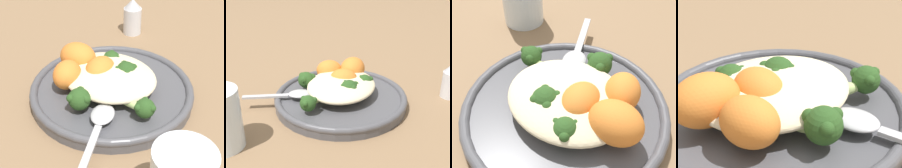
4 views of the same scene
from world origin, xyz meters
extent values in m
plane|color=#846647|center=(0.00, 0.00, 0.00)|extent=(4.00, 4.00, 0.00)
cylinder|color=#4C4C51|center=(0.02, 0.00, 0.01)|extent=(0.24, 0.24, 0.02)
torus|color=#4C4C51|center=(0.02, 0.00, 0.02)|extent=(0.24, 0.24, 0.01)
ellipsoid|color=beige|center=(0.02, 0.00, 0.04)|extent=(0.14, 0.12, 0.03)
ellipsoid|color=#ADC675|center=(0.04, 0.03, 0.03)|extent=(0.04, 0.09, 0.02)
sphere|color=#284C1E|center=(0.02, 0.07, 0.04)|extent=(0.03, 0.03, 0.03)
sphere|color=#284C1E|center=(0.03, 0.08, 0.04)|extent=(0.01, 0.01, 0.01)
sphere|color=#284C1E|center=(0.01, 0.07, 0.04)|extent=(0.01, 0.01, 0.01)
sphere|color=#284C1E|center=(0.03, 0.06, 0.04)|extent=(0.01, 0.01, 0.01)
ellipsoid|color=#ADC675|center=(0.00, 0.02, 0.03)|extent=(0.11, 0.04, 0.02)
sphere|color=#284C1E|center=(-0.06, 0.03, 0.04)|extent=(0.03, 0.03, 0.03)
sphere|color=#284C1E|center=(-0.05, 0.04, 0.04)|extent=(0.01, 0.01, 0.01)
sphere|color=#284C1E|center=(-0.07, 0.03, 0.04)|extent=(0.01, 0.01, 0.01)
sphere|color=#284C1E|center=(-0.05, 0.03, 0.04)|extent=(0.01, 0.01, 0.01)
ellipsoid|color=#ADC675|center=(0.03, 0.00, 0.03)|extent=(0.07, 0.06, 0.02)
sphere|color=#284C1E|center=(0.01, -0.02, 0.04)|extent=(0.03, 0.03, 0.03)
sphere|color=#284C1E|center=(0.02, -0.01, 0.04)|extent=(0.01, 0.01, 0.01)
sphere|color=#284C1E|center=(0.00, -0.01, 0.04)|extent=(0.01, 0.01, 0.01)
sphere|color=#284C1E|center=(0.00, -0.03, 0.04)|extent=(0.01, 0.01, 0.01)
sphere|color=#284C1E|center=(0.02, -0.03, 0.04)|extent=(0.01, 0.01, 0.01)
ellipsoid|color=#ADC675|center=(0.04, -0.01, 0.03)|extent=(0.02, 0.06, 0.01)
sphere|color=#284C1E|center=(0.05, -0.04, 0.04)|extent=(0.03, 0.03, 0.03)
sphere|color=#284C1E|center=(0.05, -0.03, 0.04)|extent=(0.01, 0.01, 0.01)
sphere|color=#284C1E|center=(0.03, -0.04, 0.04)|extent=(0.01, 0.01, 0.01)
sphere|color=#284C1E|center=(0.05, -0.05, 0.04)|extent=(0.01, 0.01, 0.01)
ellipsoid|color=orange|center=(0.04, 0.00, 0.04)|extent=(0.04, 0.05, 0.04)
ellipsoid|color=orange|center=(0.07, 0.04, 0.04)|extent=(0.05, 0.06, 0.04)
ellipsoid|color=orange|center=(0.09, -0.01, 0.04)|extent=(0.06, 0.05, 0.04)
cube|color=#B7B7BC|center=(-0.03, 0.12, 0.02)|extent=(0.04, 0.08, 0.00)
ellipsoid|color=#B7B7BC|center=(-0.01, 0.07, 0.03)|extent=(0.04, 0.05, 0.01)
cylinder|color=silver|center=(0.10, -0.19, 0.03)|extent=(0.03, 0.03, 0.05)
cone|color=#B2B2B7|center=(0.10, -0.19, 0.06)|extent=(0.03, 0.03, 0.02)
camera|label=1|loc=(-0.23, 0.37, 0.34)|focal=60.00mm
camera|label=2|loc=(-0.47, -0.13, 0.28)|focal=50.00mm
camera|label=3|loc=(0.15, -0.19, 0.29)|focal=50.00mm
camera|label=4|loc=(0.18, 0.24, 0.20)|focal=60.00mm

